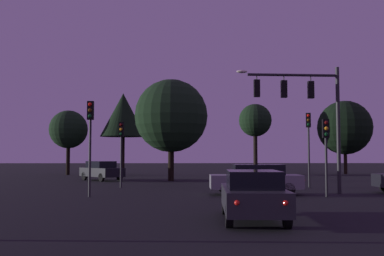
{
  "coord_description": "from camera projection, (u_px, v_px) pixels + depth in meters",
  "views": [
    {
      "loc": [
        -2.01,
        -6.22,
        1.98
      ],
      "look_at": [
        -1.4,
        20.27,
        3.58
      ],
      "focal_mm": 42.37,
      "sensor_mm": 36.0,
      "label": 1
    }
  ],
  "objects": [
    {
      "name": "traffic_signal_mast_arm",
      "position": [
        306.0,
        103.0,
        23.54
      ],
      "size": [
        5.43,
        0.54,
        6.6
      ],
      "color": "#232326",
      "rests_on": "ground"
    },
    {
      "name": "tree_center_horizon",
      "position": [
        68.0,
        130.0,
        46.02
      ],
      "size": [
        3.87,
        3.87,
        6.56
      ],
      "color": "black",
      "rests_on": "ground"
    },
    {
      "name": "traffic_light_far_side",
      "position": [
        121.0,
        141.0,
        27.85
      ],
      "size": [
        0.31,
        0.36,
        4.03
      ],
      "color": "#232326",
      "rests_on": "ground"
    },
    {
      "name": "traffic_light_corner_right",
      "position": [
        309.0,
        135.0,
        28.17
      ],
      "size": [
        0.35,
        0.38,
        4.62
      ],
      "color": "#232326",
      "rests_on": "ground"
    },
    {
      "name": "car_far_lane",
      "position": [
        102.0,
        170.0,
        35.71
      ],
      "size": [
        3.98,
        4.25,
        1.52
      ],
      "color": "black",
      "rests_on": "ground"
    },
    {
      "name": "car_nearside_lane",
      "position": [
        253.0,
        194.0,
        13.78
      ],
      "size": [
        2.03,
        4.51,
        1.52
      ],
      "color": "#232328",
      "rests_on": "ground"
    },
    {
      "name": "tree_lot_edge",
      "position": [
        123.0,
        115.0,
        45.38
      ],
      "size": [
        4.53,
        4.53,
        8.22
      ],
      "color": "black",
      "rests_on": "ground"
    },
    {
      "name": "ground_plane",
      "position": [
        211.0,
        185.0,
        30.58
      ],
      "size": [
        168.0,
        168.0,
        0.0
      ],
      "primitive_type": "plane",
      "color": "black",
      "rests_on": "ground"
    },
    {
      "name": "traffic_light_corner_left",
      "position": [
        90.0,
        129.0,
        21.81
      ],
      "size": [
        0.3,
        0.35,
        4.6
      ],
      "color": "#232326",
      "rests_on": "ground"
    },
    {
      "name": "tree_left_far",
      "position": [
        255.0,
        121.0,
        48.29
      ],
      "size": [
        3.5,
        3.5,
        7.47
      ],
      "color": "black",
      "rests_on": "ground"
    },
    {
      "name": "car_crossing_right",
      "position": [
        256.0,
        179.0,
        22.8
      ],
      "size": [
        4.66,
        1.79,
        1.52
      ],
      "color": "gray",
      "rests_on": "ground"
    },
    {
      "name": "tree_behind_sign",
      "position": [
        171.0,
        116.0,
        35.44
      ],
      "size": [
        5.72,
        5.72,
        7.94
      ],
      "color": "black",
      "rests_on": "ground"
    },
    {
      "name": "traffic_light_median",
      "position": [
        326.0,
        141.0,
        21.74
      ],
      "size": [
        0.31,
        0.36,
        3.72
      ],
      "color": "#232326",
      "rests_on": "ground"
    },
    {
      "name": "tree_right_cluster",
      "position": [
        345.0,
        128.0,
        48.11
      ],
      "size": [
        5.73,
        5.73,
        7.79
      ],
      "color": "black",
      "rests_on": "ground"
    }
  ]
}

